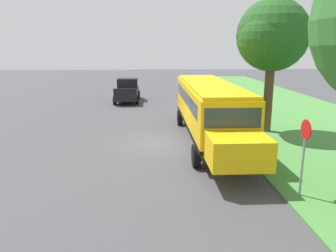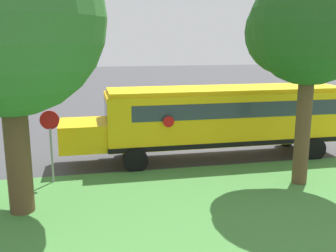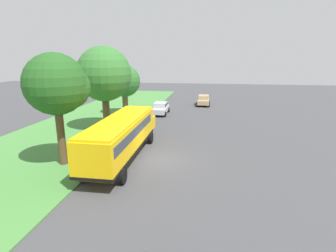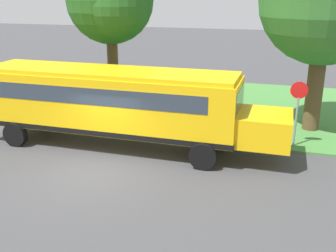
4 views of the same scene
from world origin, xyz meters
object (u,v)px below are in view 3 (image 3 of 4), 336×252
object	(u,v)px
car_tan_middle	(204,100)
oak_tree_roadside_mid	(103,74)
oak_tree_far_end	(125,82)
oak_tree_beside_bus	(59,86)
car_silver_nearest	(160,108)
school_bus	(122,134)
stop_sign	(126,116)

from	to	relation	value
car_tan_middle	oak_tree_roadside_mid	size ratio (longest dim) A/B	0.51
car_tan_middle	oak_tree_far_end	size ratio (longest dim) A/B	0.68
oak_tree_beside_bus	oak_tree_roadside_mid	xyz separation A→B (m)	(-0.73, 9.24, 0.25)
car_silver_nearest	oak_tree_roadside_mid	size ratio (longest dim) A/B	0.51
oak_tree_beside_bus	oak_tree_far_end	bearing A→B (deg)	93.31
car_tan_middle	oak_tree_roadside_mid	world-z (taller)	oak_tree_roadside_mid
oak_tree_beside_bus	school_bus	bearing A→B (deg)	24.09
car_silver_nearest	oak_tree_beside_bus	size ratio (longest dim) A/B	0.57
oak_tree_beside_bus	oak_tree_roadside_mid	world-z (taller)	oak_tree_roadside_mid
car_tan_middle	car_silver_nearest	bearing A→B (deg)	-125.58
stop_sign	oak_tree_beside_bus	bearing A→B (deg)	-101.42
oak_tree_roadside_mid	stop_sign	bearing A→B (deg)	-12.89
oak_tree_far_end	car_silver_nearest	bearing A→B (deg)	12.01
car_silver_nearest	oak_tree_far_end	size ratio (longest dim) A/B	0.68
school_bus	oak_tree_beside_bus	xyz separation A→B (m)	(-3.67, -1.64, 3.67)
car_tan_middle	oak_tree_roadside_mid	bearing A→B (deg)	-120.88
car_silver_nearest	oak_tree_far_end	bearing A→B (deg)	-167.99
oak_tree_roadside_mid	car_tan_middle	bearing A→B (deg)	59.12
school_bus	stop_sign	xyz separation A→B (m)	(-1.91, 7.04, -0.19)
oak_tree_far_end	stop_sign	xyz separation A→B (m)	(2.73, -8.30, -2.57)
car_tan_middle	oak_tree_beside_bus	size ratio (longest dim) A/B	0.57
car_silver_nearest	stop_sign	bearing A→B (deg)	-101.00
car_silver_nearest	oak_tree_roadside_mid	world-z (taller)	oak_tree_roadside_mid
school_bus	oak_tree_roadside_mid	size ratio (longest dim) A/B	1.45
oak_tree_roadside_mid	school_bus	bearing A→B (deg)	-59.98
oak_tree_beside_bus	oak_tree_far_end	size ratio (longest dim) A/B	1.19
car_silver_nearest	oak_tree_beside_bus	world-z (taller)	oak_tree_beside_bus
school_bus	car_silver_nearest	size ratio (longest dim) A/B	2.82
car_tan_middle	stop_sign	distance (m)	18.64
car_silver_nearest	oak_tree_far_end	xyz separation A→B (m)	(-4.53, -0.96, 3.43)
school_bus	car_silver_nearest	xyz separation A→B (m)	(-0.11, 16.30, -1.05)
car_tan_middle	stop_sign	bearing A→B (deg)	-113.41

